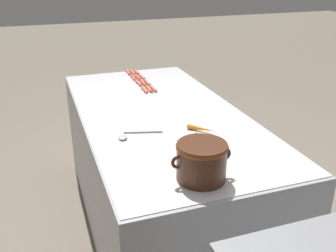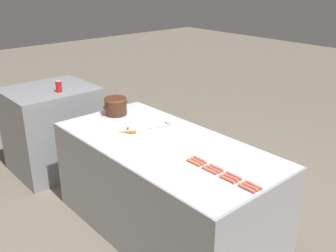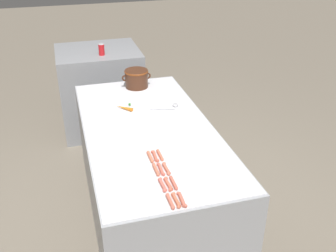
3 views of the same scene
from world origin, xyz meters
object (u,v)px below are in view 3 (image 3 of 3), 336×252
(hot_dog_8, at_px, (182,200))
(hot_dog_6, at_px, (161,169))
(hot_dog_2, at_px, (156,169))
(carrot, at_px, (124,108))
(hot_dog_5, at_px, (168,184))
(hot_dog_3, at_px, (150,157))
(hot_dog_10, at_px, (166,169))
(hot_dog_11, at_px, (160,155))
(soda_can, at_px, (102,50))
(hot_dog_7, at_px, (155,156))
(back_cabinet, at_px, (101,90))
(hot_dog_0, at_px, (170,201))
(hot_dog_4, at_px, (176,200))
(serving_spoon, at_px, (171,106))
(bean_pot, at_px, (136,78))
(hot_dog_1, at_px, (162,185))
(hot_dog_9, at_px, (173,183))

(hot_dog_8, bearing_deg, hot_dog_6, 96.43)
(hot_dog_2, height_order, carrot, carrot)
(hot_dog_5, distance_m, hot_dog_8, 0.17)
(hot_dog_3, distance_m, hot_dog_10, 0.18)
(hot_dog_11, bearing_deg, hot_dog_3, -178.25)
(hot_dog_11, distance_m, soda_can, 2.04)
(hot_dog_5, relative_size, hot_dog_8, 1.00)
(hot_dog_7, relative_size, soda_can, 1.15)
(hot_dog_7, bearing_deg, back_cabinet, 93.27)
(hot_dog_0, relative_size, soda_can, 1.15)
(back_cabinet, relative_size, hot_dog_11, 6.98)
(hot_dog_2, xyz_separation_m, hot_dog_6, (0.03, -0.01, 0.00))
(hot_dog_7, height_order, hot_dog_8, same)
(hot_dog_4, height_order, carrot, carrot)
(back_cabinet, relative_size, hot_dog_7, 6.99)
(hot_dog_0, bearing_deg, hot_dog_4, 0.18)
(serving_spoon, bearing_deg, hot_dog_10, -108.12)
(hot_dog_8, bearing_deg, hot_dog_2, 101.56)
(hot_dog_4, relative_size, hot_dog_6, 1.00)
(hot_dog_0, distance_m, carrot, 1.32)
(hot_dog_6, height_order, bean_pot, bean_pot)
(hot_dog_7, distance_m, serving_spoon, 0.83)
(hot_dog_3, height_order, soda_can, soda_can)
(serving_spoon, bearing_deg, hot_dog_4, -104.95)
(hot_dog_0, relative_size, hot_dog_1, 1.00)
(hot_dog_2, xyz_separation_m, hot_dog_10, (0.07, -0.01, 0.00))
(hot_dog_6, bearing_deg, bean_pot, 84.40)
(hot_dog_3, height_order, hot_dog_9, same)
(carrot, bearing_deg, hot_dog_0, -88.57)
(hot_dog_8, bearing_deg, hot_dog_7, 94.16)
(hot_dog_3, xyz_separation_m, hot_dog_7, (0.03, -0.00, 0.00))
(hot_dog_6, relative_size, hot_dog_9, 1.00)
(back_cabinet, relative_size, hot_dog_5, 6.99)
(hot_dog_3, xyz_separation_m, hot_dog_9, (0.07, -0.33, 0.00))
(hot_dog_0, height_order, soda_can, soda_can)
(hot_dog_2, xyz_separation_m, hot_dog_11, (0.07, 0.16, 0.00))
(hot_dog_5, distance_m, hot_dog_6, 0.17)
(hot_dog_7, relative_size, hot_dog_11, 1.00)
(hot_dog_2, xyz_separation_m, hot_dog_3, (-0.00, 0.16, 0.00))
(hot_dog_7, xyz_separation_m, hot_dog_10, (0.04, -0.17, 0.00))
(back_cabinet, bearing_deg, hot_dog_4, -87.27)
(soda_can, bearing_deg, hot_dog_8, -86.97)
(hot_dog_5, bearing_deg, hot_dog_9, 5.13)
(hot_dog_9, distance_m, carrot, 1.16)
(hot_dog_10, distance_m, soda_can, 2.21)
(carrot, bearing_deg, hot_dog_2, -88.10)
(hot_dog_2, bearing_deg, hot_dog_11, 66.54)
(hot_dog_10, xyz_separation_m, carrot, (-0.10, 0.99, 0.00))
(hot_dog_2, distance_m, hot_dog_11, 0.18)
(hot_dog_6, distance_m, soda_can, 2.21)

